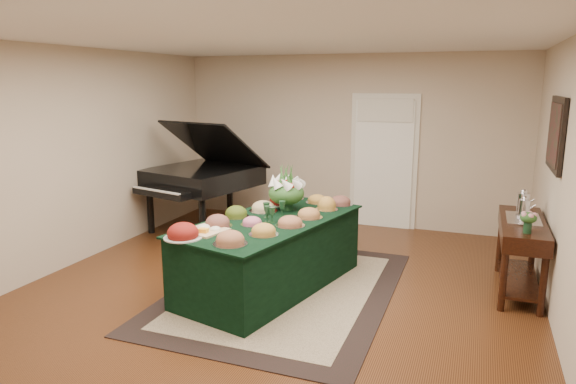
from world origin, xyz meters
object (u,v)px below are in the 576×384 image
at_px(mahogany_sideboard, 522,237).
at_px(grand_piano, 202,176).
at_px(floral_centerpiece, 286,188).
at_px(buffet_table, 271,254).

bearing_deg(mahogany_sideboard, grand_piano, 168.50).
xyz_separation_m(grand_piano, mahogany_sideboard, (4.47, -0.91, -0.23)).
relative_size(floral_centerpiece, mahogany_sideboard, 0.31).
height_order(buffet_table, mahogany_sideboard, mahogany_sideboard).
relative_size(floral_centerpiece, grand_piano, 0.23).
relative_size(buffet_table, floral_centerpiece, 5.67).
bearing_deg(floral_centerpiece, mahogany_sideboard, 8.59).
xyz_separation_m(buffet_table, mahogany_sideboard, (2.59, 0.86, 0.23)).
relative_size(buffet_table, grand_piano, 1.31).
height_order(floral_centerpiece, mahogany_sideboard, floral_centerpiece).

